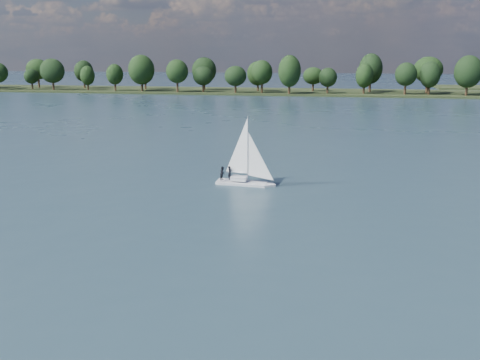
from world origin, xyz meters
name	(u,v)px	position (x,y,z in m)	size (l,w,h in m)	color
ground	(314,129)	(0.00, 100.00, 0.00)	(700.00, 700.00, 0.00)	#233342
far_shore	(328,93)	(0.00, 212.00, 0.00)	(660.00, 40.00, 1.50)	black
sailboat	(242,165)	(-6.13, 45.77, 2.57)	(7.14, 2.59, 9.20)	silver
treeline	(345,74)	(6.67, 207.87, 8.14)	(562.75, 74.59, 17.65)	black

